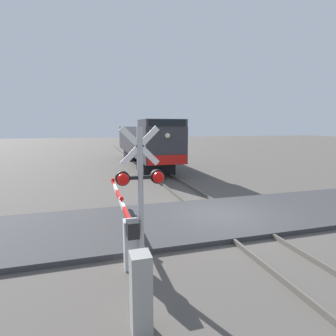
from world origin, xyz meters
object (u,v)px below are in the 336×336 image
(crossing_gate, at_px, (127,224))
(utility_cabinet, at_px, (141,294))
(locomotive, at_px, (144,142))
(crossing_signal, at_px, (141,186))

(crossing_gate, distance_m, utility_cabinet, 3.08)
(locomotive, relative_size, crossing_gate, 2.57)
(locomotive, xyz_separation_m, crossing_gate, (-4.00, -17.45, -1.28))
(locomotive, xyz_separation_m, utility_cabinet, (-4.16, -20.53, -1.41))
(crossing_signal, bearing_deg, utility_cabinet, -100.97)
(locomotive, height_order, crossing_gate, locomotive)
(crossing_gate, bearing_deg, locomotive, 77.08)
(locomotive, height_order, crossing_signal, locomotive)
(locomotive, bearing_deg, utility_cabinet, -101.46)
(locomotive, bearing_deg, crossing_gate, -102.92)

